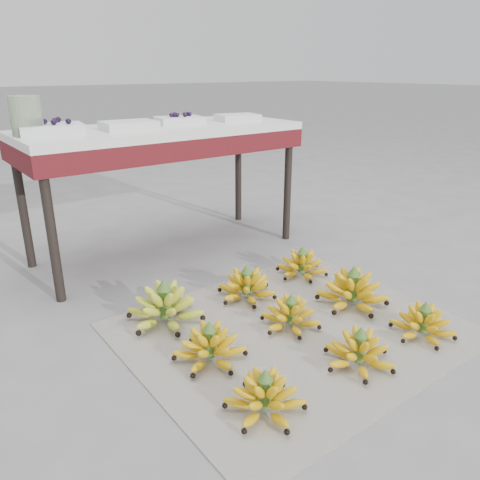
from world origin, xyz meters
TOP-DOWN VIEW (x-y plane):
  - ground at (0.00, 0.00)m, footprint 60.00×60.00m
  - newspaper_mat at (0.08, -0.02)m, footprint 1.25×1.05m
  - bunch_front_left at (-0.31, -0.31)m, footprint 0.31×0.31m
  - bunch_front_center at (0.10, -0.33)m, footprint 0.30×0.30m
  - bunch_front_right at (0.45, -0.35)m, footprint 0.29×0.29m
  - bunch_mid_left at (-0.30, 0.01)m, footprint 0.30×0.30m
  - bunch_mid_center at (0.09, 0.01)m, footprint 0.27×0.27m
  - bunch_mid_right at (0.43, -0.02)m, footprint 0.31×0.31m
  - bunch_back_left at (-0.29, 0.34)m, footprint 0.38×0.38m
  - bunch_back_center at (0.10, 0.31)m, footprint 0.32×0.32m
  - bunch_back_right at (0.47, 0.34)m, footprint 0.31×0.31m
  - vendor_table at (0.11, 1.04)m, footprint 1.45×0.58m
  - tray_far_left at (-0.44, 1.06)m, footprint 0.30×0.24m
  - tray_left at (-0.09, 1.00)m, footprint 0.26×0.20m
  - tray_right at (0.23, 1.07)m, footprint 0.26×0.21m
  - tray_far_right at (0.57, 1.01)m, footprint 0.26×0.21m
  - glass_jar at (-0.54, 1.06)m, footprint 0.18×0.18m

SIDE VIEW (x-z plane):
  - ground at x=0.00m, z-range 0.00..0.00m
  - newspaper_mat at x=0.08m, z-range 0.00..0.01m
  - bunch_mid_center at x=0.09m, z-range -0.02..0.13m
  - bunch_front_right at x=0.45m, z-range -0.02..0.13m
  - bunch_front_left at x=-0.31m, z-range -0.02..0.13m
  - bunch_front_center at x=0.10m, z-range -0.02..0.13m
  - bunch_back_right at x=0.47m, z-range -0.02..0.13m
  - bunch_mid_left at x=-0.30m, z-range -0.02..0.14m
  - bunch_back_center at x=0.10m, z-range -0.02..0.14m
  - bunch_mid_right at x=0.43m, z-range -0.02..0.16m
  - bunch_back_left at x=-0.29m, z-range -0.02..0.17m
  - vendor_table at x=0.11m, z-range 0.27..0.97m
  - tray_far_right at x=0.57m, z-range 0.70..0.73m
  - tray_left at x=-0.09m, z-range 0.70..0.74m
  - tray_right at x=0.23m, z-range 0.69..0.75m
  - tray_far_left at x=-0.44m, z-range 0.69..0.76m
  - glass_jar at x=-0.54m, z-range 0.70..0.87m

